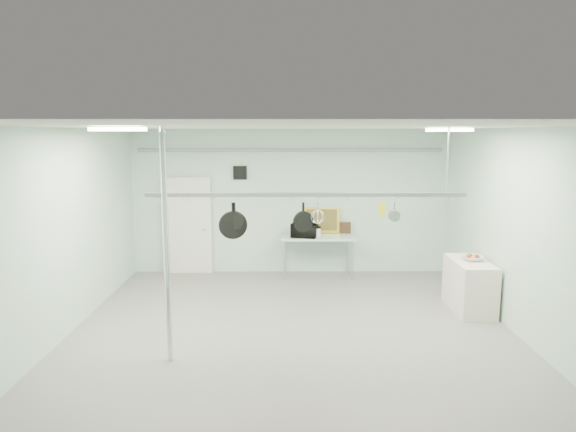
{
  "coord_description": "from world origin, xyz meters",
  "views": [
    {
      "loc": [
        -0.11,
        -7.32,
        3.11
      ],
      "look_at": [
        -0.06,
        1.0,
        1.77
      ],
      "focal_mm": 32.0,
      "sensor_mm": 36.0,
      "label": 1
    }
  ],
  "objects_px": {
    "chrome_pole": "(166,247)",
    "pot_rack": "(306,193)",
    "side_cabinet": "(470,286)",
    "skillet_right": "(303,217)",
    "prep_table": "(318,239)",
    "microwave": "(304,230)",
    "skillet_mid": "(234,216)",
    "skillet_left": "(233,221)",
    "fruit_bowl": "(473,258)",
    "coffee_canister": "(317,232)"
  },
  "relations": [
    {
      "from": "microwave",
      "to": "skillet_right",
      "type": "distance_m",
      "value": 3.28
    },
    {
      "from": "side_cabinet",
      "to": "coffee_canister",
      "type": "bearing_deg",
      "value": 140.84
    },
    {
      "from": "coffee_canister",
      "to": "skillet_left",
      "type": "bearing_deg",
      "value": -114.81
    },
    {
      "from": "prep_table",
      "to": "microwave",
      "type": "height_order",
      "value": "microwave"
    },
    {
      "from": "microwave",
      "to": "fruit_bowl",
      "type": "bearing_deg",
      "value": 158.75
    },
    {
      "from": "skillet_right",
      "to": "prep_table",
      "type": "bearing_deg",
      "value": 65.66
    },
    {
      "from": "chrome_pole",
      "to": "side_cabinet",
      "type": "height_order",
      "value": "chrome_pole"
    },
    {
      "from": "pot_rack",
      "to": "prep_table",
      "type": "bearing_deg",
      "value": 83.09
    },
    {
      "from": "fruit_bowl",
      "to": "prep_table",
      "type": "bearing_deg",
      "value": 139.9
    },
    {
      "from": "prep_table",
      "to": "skillet_mid",
      "type": "height_order",
      "value": "skillet_mid"
    },
    {
      "from": "prep_table",
      "to": "coffee_canister",
      "type": "bearing_deg",
      "value": -100.15
    },
    {
      "from": "microwave",
      "to": "pot_rack",
      "type": "bearing_deg",
      "value": 102.32
    },
    {
      "from": "skillet_right",
      "to": "fruit_bowl",
      "type": "bearing_deg",
      "value": 3.61
    },
    {
      "from": "skillet_mid",
      "to": "prep_table",
      "type": "bearing_deg",
      "value": 75.12
    },
    {
      "from": "fruit_bowl",
      "to": "skillet_mid",
      "type": "distance_m",
      "value": 4.31
    },
    {
      "from": "pot_rack",
      "to": "microwave",
      "type": "xyz_separation_m",
      "value": [
        0.11,
        3.17,
        -1.18
      ]
    },
    {
      "from": "side_cabinet",
      "to": "pot_rack",
      "type": "relative_size",
      "value": 0.25
    },
    {
      "from": "skillet_left",
      "to": "skillet_mid",
      "type": "relative_size",
      "value": 1.41
    },
    {
      "from": "microwave",
      "to": "fruit_bowl",
      "type": "distance_m",
      "value": 3.54
    },
    {
      "from": "skillet_mid",
      "to": "pot_rack",
      "type": "bearing_deg",
      "value": 9.17
    },
    {
      "from": "prep_table",
      "to": "microwave",
      "type": "xyz_separation_m",
      "value": [
        -0.29,
        -0.13,
        0.22
      ]
    },
    {
      "from": "chrome_pole",
      "to": "microwave",
      "type": "bearing_deg",
      "value": 63.8
    },
    {
      "from": "pot_rack",
      "to": "skillet_mid",
      "type": "xyz_separation_m",
      "value": [
        -1.07,
        0.0,
        -0.34
      ]
    },
    {
      "from": "prep_table",
      "to": "skillet_mid",
      "type": "xyz_separation_m",
      "value": [
        -1.47,
        -3.3,
        1.05
      ]
    },
    {
      "from": "coffee_canister",
      "to": "skillet_mid",
      "type": "xyz_separation_m",
      "value": [
        -1.45,
        -3.19,
        0.88
      ]
    },
    {
      "from": "side_cabinet",
      "to": "skillet_left",
      "type": "distance_m",
      "value": 4.4
    },
    {
      "from": "skillet_right",
      "to": "pot_rack",
      "type": "bearing_deg",
      "value": -16.82
    },
    {
      "from": "pot_rack",
      "to": "coffee_canister",
      "type": "distance_m",
      "value": 3.44
    },
    {
      "from": "pot_rack",
      "to": "skillet_left",
      "type": "bearing_deg",
      "value": 180.0
    },
    {
      "from": "pot_rack",
      "to": "skillet_mid",
      "type": "relative_size",
      "value": 11.97
    },
    {
      "from": "prep_table",
      "to": "skillet_right",
      "type": "height_order",
      "value": "skillet_right"
    },
    {
      "from": "side_cabinet",
      "to": "pot_rack",
      "type": "xyz_separation_m",
      "value": [
        -2.95,
        -1.1,
        1.78
      ]
    },
    {
      "from": "coffee_canister",
      "to": "pot_rack",
      "type": "bearing_deg",
      "value": -96.8
    },
    {
      "from": "side_cabinet",
      "to": "skillet_right",
      "type": "bearing_deg",
      "value": -159.78
    },
    {
      "from": "coffee_canister",
      "to": "side_cabinet",
      "type": "bearing_deg",
      "value": -39.16
    },
    {
      "from": "microwave",
      "to": "chrome_pole",
      "type": "bearing_deg",
      "value": 78.02
    },
    {
      "from": "skillet_mid",
      "to": "coffee_canister",
      "type": "bearing_deg",
      "value": 74.69
    },
    {
      "from": "microwave",
      "to": "skillet_left",
      "type": "height_order",
      "value": "skillet_left"
    },
    {
      "from": "chrome_pole",
      "to": "coffee_canister",
      "type": "height_order",
      "value": "chrome_pole"
    },
    {
      "from": "skillet_left",
      "to": "skillet_mid",
      "type": "bearing_deg",
      "value": -10.77
    },
    {
      "from": "coffee_canister",
      "to": "skillet_left",
      "type": "relative_size",
      "value": 0.34
    },
    {
      "from": "chrome_pole",
      "to": "coffee_canister",
      "type": "relative_size",
      "value": 16.54
    },
    {
      "from": "side_cabinet",
      "to": "prep_table",
      "type": "bearing_deg",
      "value": 139.21
    },
    {
      "from": "prep_table",
      "to": "skillet_left",
      "type": "height_order",
      "value": "skillet_left"
    },
    {
      "from": "skillet_mid",
      "to": "microwave",
      "type": "bearing_deg",
      "value": 78.81
    },
    {
      "from": "microwave",
      "to": "skillet_left",
      "type": "xyz_separation_m",
      "value": [
        -1.2,
        -3.17,
        0.75
      ]
    },
    {
      "from": "coffee_canister",
      "to": "skillet_left",
      "type": "height_order",
      "value": "skillet_left"
    },
    {
      "from": "side_cabinet",
      "to": "pot_rack",
      "type": "height_order",
      "value": "pot_rack"
    },
    {
      "from": "chrome_pole",
      "to": "pot_rack",
      "type": "xyz_separation_m",
      "value": [
        1.9,
        0.9,
        0.63
      ]
    },
    {
      "from": "fruit_bowl",
      "to": "skillet_left",
      "type": "bearing_deg",
      "value": -164.58
    }
  ]
}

